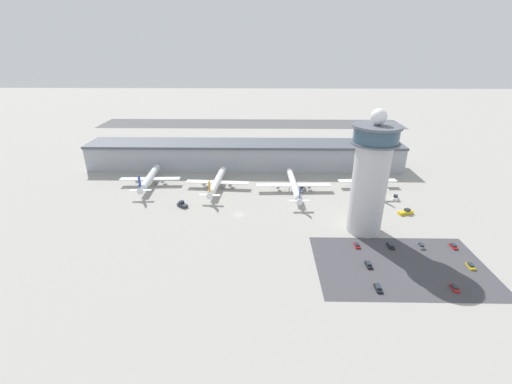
# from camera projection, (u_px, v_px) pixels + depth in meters

# --- Properties ---
(ground_plane) EXTENTS (1000.00, 1000.00, 0.00)m
(ground_plane) POSITION_uv_depth(u_px,v_px,m) (238.00, 215.00, 166.87)
(ground_plane) COLOR #9E9B93
(terminal_building) EXTENTS (205.24, 25.00, 17.00)m
(terminal_building) POSITION_uv_depth(u_px,v_px,m) (245.00, 155.00, 227.51)
(terminal_building) COLOR #A3A8B2
(terminal_building) RESTS_ON ground
(runway_strip) EXTENTS (307.86, 44.00, 0.01)m
(runway_strip) POSITION_uv_depth(u_px,v_px,m) (251.00, 124.00, 353.43)
(runway_strip) COLOR #515154
(runway_strip) RESTS_ON ground
(control_tower) EXTENTS (19.45, 19.45, 53.83)m
(control_tower) POSITION_uv_depth(u_px,v_px,m) (370.00, 176.00, 143.11)
(control_tower) COLOR #BCBCC1
(control_tower) RESTS_ON ground
(parking_lot_surface) EXTENTS (64.00, 40.00, 0.01)m
(parking_lot_surface) POSITION_uv_depth(u_px,v_px,m) (401.00, 266.00, 128.78)
(parking_lot_surface) COLOR #424247
(parking_lot_surface) RESTS_ON ground
(airplane_gate_alpha) EXTENTS (34.98, 38.76, 13.08)m
(airplane_gate_alpha) POSITION_uv_depth(u_px,v_px,m) (150.00, 178.00, 199.18)
(airplane_gate_alpha) COLOR silver
(airplane_gate_alpha) RESTS_ON ground
(airplane_gate_bravo) EXTENTS (36.35, 40.80, 12.42)m
(airplane_gate_bravo) POSITION_uv_depth(u_px,v_px,m) (217.00, 182.00, 195.36)
(airplane_gate_bravo) COLOR white
(airplane_gate_bravo) RESTS_ON ground
(airplane_gate_charlie) EXTENTS (41.99, 45.61, 11.87)m
(airplane_gate_charlie) POSITION_uv_depth(u_px,v_px,m) (294.00, 185.00, 190.94)
(airplane_gate_charlie) COLOR white
(airplane_gate_charlie) RESTS_ON ground
(airplane_gate_delta) EXTENTS (33.86, 32.44, 13.59)m
(airplane_gate_delta) POSITION_uv_depth(u_px,v_px,m) (368.00, 180.00, 196.59)
(airplane_gate_delta) COLOR white
(airplane_gate_delta) RESTS_ON ground
(service_truck_catering) EXTENTS (4.25, 6.50, 2.80)m
(service_truck_catering) POSITION_uv_depth(u_px,v_px,m) (395.00, 198.00, 182.96)
(service_truck_catering) COLOR black
(service_truck_catering) RESTS_ON ground
(service_truck_fuel) EXTENTS (7.95, 4.63, 2.72)m
(service_truck_fuel) POSITION_uv_depth(u_px,v_px,m) (406.00, 212.00, 167.36)
(service_truck_fuel) COLOR black
(service_truck_fuel) RESTS_ON ground
(service_truck_baggage) EXTENTS (6.18, 5.70, 3.02)m
(service_truck_baggage) POSITION_uv_depth(u_px,v_px,m) (182.00, 205.00, 174.83)
(service_truck_baggage) COLOR black
(service_truck_baggage) RESTS_ON ground
(service_truck_water) EXTENTS (5.60, 8.21, 2.65)m
(service_truck_water) POSITION_uv_depth(u_px,v_px,m) (301.00, 188.00, 194.63)
(service_truck_water) COLOR black
(service_truck_water) RESTS_ON ground
(car_navy_sedan) EXTENTS (1.97, 4.79, 1.36)m
(car_navy_sedan) POSITION_uv_depth(u_px,v_px,m) (391.00, 246.00, 140.45)
(car_navy_sedan) COLOR black
(car_navy_sedan) RESTS_ON ground
(car_white_wagon) EXTENTS (1.95, 4.20, 1.42)m
(car_white_wagon) POSITION_uv_depth(u_px,v_px,m) (471.00, 266.00, 127.76)
(car_white_wagon) COLOR black
(car_white_wagon) RESTS_ON ground
(car_green_van) EXTENTS (1.87, 4.19, 1.40)m
(car_green_van) POSITION_uv_depth(u_px,v_px,m) (455.00, 288.00, 116.37)
(car_green_van) COLOR black
(car_green_van) RESTS_ON ground
(car_black_suv) EXTENTS (1.92, 4.46, 1.54)m
(car_black_suv) POSITION_uv_depth(u_px,v_px,m) (421.00, 246.00, 140.37)
(car_black_suv) COLOR black
(car_black_suv) RESTS_ON ground
(car_grey_coupe) EXTENTS (1.89, 4.59, 1.47)m
(car_grey_coupe) POSITION_uv_depth(u_px,v_px,m) (378.00, 288.00, 116.31)
(car_grey_coupe) COLOR black
(car_grey_coupe) RESTS_ON ground
(car_yellow_taxi) EXTENTS (2.01, 4.45, 1.55)m
(car_yellow_taxi) POSITION_uv_depth(u_px,v_px,m) (369.00, 265.00, 128.44)
(car_yellow_taxi) COLOR black
(car_yellow_taxi) RESTS_ON ground
(car_silver_sedan) EXTENTS (1.91, 4.12, 1.47)m
(car_silver_sedan) POSITION_uv_depth(u_px,v_px,m) (453.00, 246.00, 140.13)
(car_silver_sedan) COLOR black
(car_silver_sedan) RESTS_ON ground
(car_blue_compact) EXTENTS (1.82, 4.26, 1.40)m
(car_blue_compact) POSITION_uv_depth(u_px,v_px,m) (357.00, 245.00, 140.82)
(car_blue_compact) COLOR black
(car_blue_compact) RESTS_ON ground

